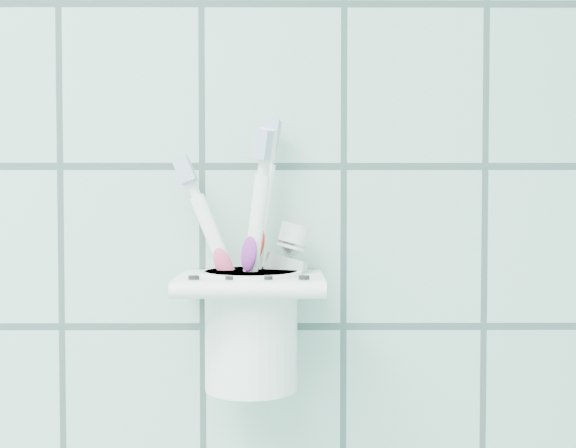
% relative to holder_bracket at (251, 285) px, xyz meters
% --- Properties ---
extents(holder_bracket, '(0.12, 0.10, 0.04)m').
position_rel_holder_bracket_xyz_m(holder_bracket, '(0.00, 0.00, 0.00)').
color(holder_bracket, white).
rests_on(holder_bracket, wall_back).
extents(cup, '(0.08, 0.08, 0.10)m').
position_rel_holder_bracket_xyz_m(cup, '(-0.00, 0.00, -0.03)').
color(cup, white).
rests_on(cup, holder_bracket).
extents(toothbrush_pink, '(0.08, 0.03, 0.20)m').
position_rel_holder_bracket_xyz_m(toothbrush_pink, '(0.02, 0.00, 0.02)').
color(toothbrush_pink, white).
rests_on(toothbrush_pink, cup).
extents(toothbrush_blue, '(0.04, 0.04, 0.22)m').
position_rel_holder_bracket_xyz_m(toothbrush_blue, '(-0.01, 0.01, 0.03)').
color(toothbrush_blue, white).
rests_on(toothbrush_blue, cup).
extents(toothbrush_orange, '(0.04, 0.05, 0.21)m').
position_rel_holder_bracket_xyz_m(toothbrush_orange, '(-0.01, 0.01, 0.03)').
color(toothbrush_orange, white).
rests_on(toothbrush_orange, cup).
extents(toothpaste_tube, '(0.06, 0.04, 0.14)m').
position_rel_holder_bracket_xyz_m(toothpaste_tube, '(0.00, 0.01, -0.00)').
color(toothpaste_tube, silver).
rests_on(toothpaste_tube, cup).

